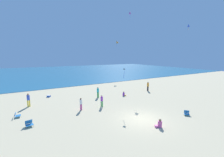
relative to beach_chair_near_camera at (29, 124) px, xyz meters
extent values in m
plane|color=#C6B58C|center=(9.93, 6.12, -0.27)|extent=(120.00, 120.00, 0.00)
cube|color=#236084|center=(9.93, 45.13, -0.25)|extent=(120.00, 60.00, 0.05)
cube|color=#2370B2|center=(0.02, -0.12, -0.09)|extent=(0.68, 0.59, 0.03)
cube|color=#2370B2|center=(-0.03, 0.14, 0.11)|extent=(0.63, 0.31, 0.40)
cylinder|color=#B7B7BC|center=(0.34, -0.21, -0.18)|extent=(0.02, 0.02, 0.18)
cylinder|color=#B7B7BC|center=(-0.25, -0.32, -0.18)|extent=(0.02, 0.02, 0.18)
cube|color=#2370B2|center=(-1.01, 2.84, -0.09)|extent=(0.49, 0.58, 0.03)
cube|color=#2370B2|center=(-1.27, 2.84, 0.08)|extent=(0.21, 0.57, 0.36)
cylinder|color=#B7B7BC|center=(-0.87, 3.13, -0.18)|extent=(0.02, 0.02, 0.18)
cylinder|color=#B7B7BC|center=(-0.86, 2.56, -0.18)|extent=(0.02, 0.02, 0.18)
cube|color=#2370B2|center=(14.79, -5.64, -0.12)|extent=(0.69, 0.69, 0.03)
cube|color=#2370B2|center=(14.98, -5.48, 0.06)|extent=(0.47, 0.51, 0.36)
cylinder|color=#B7B7BC|center=(14.84, -5.93, -0.19)|extent=(0.02, 0.02, 0.15)
cylinder|color=#B7B7BC|center=(14.52, -5.53, -0.19)|extent=(0.02, 0.02, 0.15)
cube|color=#2D56B7|center=(2.67, 9.38, -0.15)|extent=(0.60, 0.58, 0.24)
cube|color=white|center=(2.67, 9.38, -0.01)|extent=(0.62, 0.60, 0.04)
cylinder|color=#D8599E|center=(5.30, 1.51, 0.09)|extent=(0.13, 0.13, 0.73)
cylinder|color=#D8599E|center=(5.44, 1.59, 0.09)|extent=(0.13, 0.13, 0.73)
cylinder|color=white|center=(5.37, 1.55, 0.73)|extent=(0.40, 0.40, 0.55)
sphere|color=brown|center=(5.37, 1.55, 1.10)|extent=(0.20, 0.20, 0.20)
cylinder|color=black|center=(19.03, 4.69, 0.14)|extent=(0.14, 0.14, 0.82)
cylinder|color=black|center=(18.84, 4.68, 0.14)|extent=(0.14, 0.14, 0.82)
cylinder|color=orange|center=(18.94, 4.68, 0.86)|extent=(0.34, 0.34, 0.62)
sphere|color=brown|center=(18.94, 4.68, 1.27)|extent=(0.23, 0.23, 0.23)
cylinder|color=yellow|center=(0.08, 6.00, 0.15)|extent=(0.15, 0.15, 0.85)
cylinder|color=yellow|center=(-0.11, 5.97, 0.15)|extent=(0.15, 0.15, 0.85)
cylinder|color=blue|center=(-0.02, 5.98, 0.90)|extent=(0.39, 0.39, 0.64)
sphere|color=#A87A5B|center=(-0.02, 5.98, 1.32)|extent=(0.23, 0.23, 0.23)
cylinder|color=green|center=(8.07, 1.33, 0.10)|extent=(0.13, 0.13, 0.74)
cylinder|color=green|center=(7.96, 1.45, 0.10)|extent=(0.13, 0.13, 0.74)
cylinder|color=purple|center=(8.01, 1.39, 0.75)|extent=(0.42, 0.42, 0.56)
sphere|color=tan|center=(8.01, 1.39, 1.12)|extent=(0.20, 0.20, 0.20)
cylinder|color=purple|center=(13.24, 4.15, -0.02)|extent=(0.47, 0.47, 0.51)
sphere|color=#846047|center=(13.24, 4.15, 0.33)|extent=(0.20, 0.20, 0.20)
cube|color=orange|center=(13.40, 4.03, -0.20)|extent=(0.45, 0.43, 0.15)
cylinder|color=green|center=(9.26, 5.50, 0.13)|extent=(0.14, 0.14, 0.81)
cylinder|color=green|center=(9.33, 5.33, 0.13)|extent=(0.14, 0.14, 0.81)
cylinder|color=#19ADB2|center=(9.30, 5.42, 0.84)|extent=(0.42, 0.42, 0.61)
sphere|color=beige|center=(9.30, 5.42, 1.24)|extent=(0.22, 0.22, 0.22)
cylinder|color=#D8599E|center=(10.25, -6.02, 0.01)|extent=(0.51, 0.51, 0.57)
sphere|color=#846047|center=(10.25, -6.02, 0.40)|extent=(0.23, 0.23, 0.23)
cube|color=#D8599E|center=(10.05, -5.90, -0.19)|extent=(0.50, 0.45, 0.16)
cone|color=#DB3DA8|center=(20.30, 12.44, 15.32)|extent=(0.54, 0.49, 0.54)
cylinder|color=blue|center=(20.30, 12.44, 14.72)|extent=(0.11, 0.05, 0.80)
cone|color=blue|center=(22.42, 0.00, 10.75)|extent=(0.47, 0.48, 0.45)
cylinder|color=orange|center=(22.42, 0.00, 10.31)|extent=(0.05, 0.06, 0.51)
cone|color=orange|center=(22.24, 20.94, 9.89)|extent=(0.99, 0.76, 0.94)
cylinder|color=blue|center=(22.24, 20.94, 9.15)|extent=(0.20, 0.07, 0.87)
pyramid|color=black|center=(10.55, 0.23, 4.50)|extent=(0.33, 0.41, 0.14)
cylinder|color=blue|center=(10.55, 0.23, 3.78)|extent=(0.18, 0.07, 0.96)
camera|label=1|loc=(0.47, -14.45, 6.12)|focal=23.13mm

